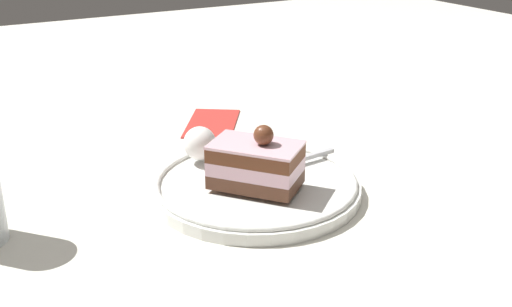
% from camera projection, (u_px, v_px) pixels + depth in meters
% --- Properties ---
extents(ground_plane, '(2.40, 2.40, 0.00)m').
position_uv_depth(ground_plane, '(270.00, 199.00, 0.68)').
color(ground_plane, silver).
extents(dessert_plate, '(0.23, 0.23, 0.02)m').
position_uv_depth(dessert_plate, '(256.00, 186.00, 0.69)').
color(dessert_plate, white).
rests_on(dessert_plate, ground_plane).
extents(cake_slice, '(0.11, 0.11, 0.07)m').
position_uv_depth(cake_slice, '(256.00, 164.00, 0.66)').
color(cake_slice, brown).
rests_on(cake_slice, dessert_plate).
extents(whipped_cream_dollop, '(0.04, 0.04, 0.04)m').
position_uv_depth(whipped_cream_dollop, '(200.00, 143.00, 0.73)').
color(whipped_cream_dollop, white).
rests_on(whipped_cream_dollop, dessert_plate).
extents(fork, '(0.02, 0.11, 0.00)m').
position_uv_depth(fork, '(295.00, 161.00, 0.72)').
color(fork, silver).
rests_on(fork, dessert_plate).
extents(folded_napkin, '(0.14, 0.13, 0.00)m').
position_uv_depth(folded_napkin, '(212.00, 123.00, 0.90)').
color(folded_napkin, '#B83029').
rests_on(folded_napkin, ground_plane).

